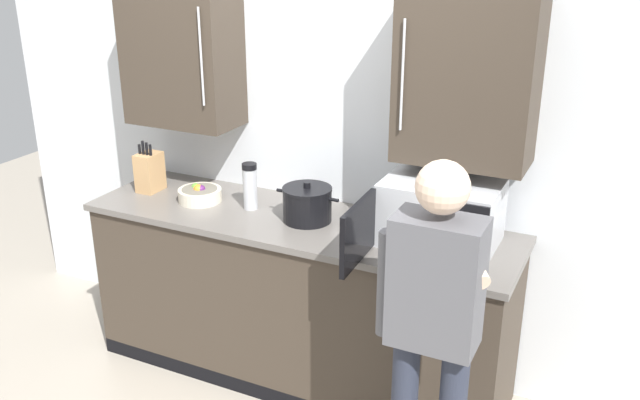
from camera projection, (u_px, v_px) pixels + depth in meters
back_wall_tiled at (325, 119)px, 3.75m from camera, size 4.36×0.44×2.62m
counter_unit at (299, 299)px, 3.82m from camera, size 2.31×0.66×0.95m
microwave_oven at (434, 212)px, 3.33m from camera, size 0.55×0.78×0.31m
stock_pot at (307, 204)px, 3.60m from camera, size 0.35×0.26×0.21m
fruit_bowl at (200, 194)px, 3.87m from camera, size 0.24×0.24×0.10m
knife_block at (150, 172)px, 4.00m from camera, size 0.11×0.15×0.30m
thermos_flask at (250, 186)px, 3.74m from camera, size 0.08×0.08×0.26m
person_figure at (433, 318)px, 2.70m from camera, size 0.44×0.53×1.60m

